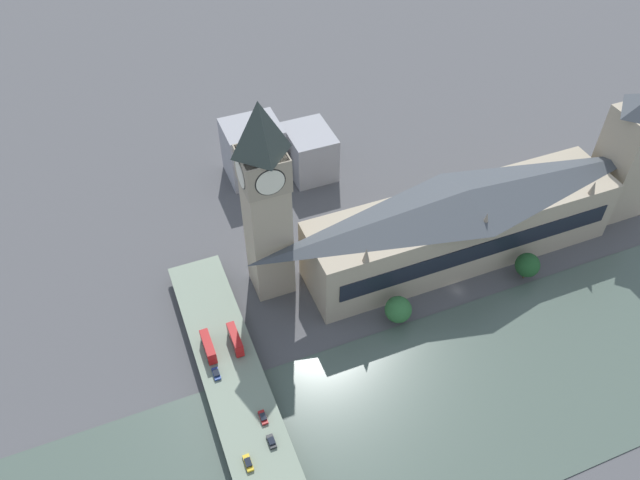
% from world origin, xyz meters
% --- Properties ---
extents(ground_plane, '(600.00, 600.00, 0.00)m').
position_xyz_m(ground_plane, '(0.00, 0.00, 0.00)').
color(ground_plane, '#4C4C4F').
extents(river_water, '(59.60, 360.00, 0.30)m').
position_xyz_m(river_water, '(-35.80, 0.00, 0.15)').
color(river_water, '#47564C').
rests_on(river_water, ground_plane).
extents(parliament_hall, '(24.09, 106.78, 28.89)m').
position_xyz_m(parliament_hall, '(14.81, -8.00, 14.36)').
color(parliament_hall, tan).
rests_on(parliament_hall, ground_plane).
extents(clock_tower, '(13.44, 13.44, 70.12)m').
position_xyz_m(clock_tower, '(25.52, 55.50, 37.54)').
color(clock_tower, tan).
rests_on(clock_tower, ground_plane).
extents(victoria_tower, '(16.48, 16.48, 53.07)m').
position_xyz_m(victoria_tower, '(14.87, -73.63, 24.54)').
color(victoria_tower, tan).
rests_on(victoria_tower, ground_plane).
extents(road_bridge, '(151.19, 16.98, 5.23)m').
position_xyz_m(road_bridge, '(-35.80, 78.10, 4.25)').
color(road_bridge, '#5D6A59').
rests_on(road_bridge, ground_plane).
extents(double_decker_bus_lead, '(10.18, 2.61, 4.77)m').
position_xyz_m(double_decker_bus_lead, '(2.94, 82.18, 7.87)').
color(double_decker_bus_lead, red).
rests_on(double_decker_bus_lead, road_bridge).
extents(double_decker_bus_mid, '(10.02, 2.49, 5.06)m').
position_xyz_m(double_decker_bus_mid, '(2.41, 74.26, 8.01)').
color(double_decker_bus_mid, red).
rests_on(double_decker_bus_mid, road_bridge).
extents(car_northbound_lead, '(4.59, 1.77, 1.44)m').
position_xyz_m(car_northbound_lead, '(-33.98, 81.74, 5.94)').
color(car_northbound_lead, gold).
rests_on(car_northbound_lead, road_bridge).
extents(car_northbound_mid, '(3.94, 1.81, 1.28)m').
position_xyz_m(car_northbound_mid, '(-30.65, 74.42, 5.88)').
color(car_northbound_mid, black).
rests_on(car_northbound_mid, road_bridge).
extents(car_northbound_tail, '(4.18, 1.74, 1.38)m').
position_xyz_m(car_northbound_tail, '(-23.33, 74.32, 5.92)').
color(car_northbound_tail, maroon).
rests_on(car_northbound_tail, road_bridge).
extents(car_southbound_tail, '(4.17, 1.89, 1.32)m').
position_xyz_m(car_southbound_tail, '(-5.49, 82.33, 5.89)').
color(car_southbound_tail, navy).
rests_on(car_southbound_tail, road_bridge).
extents(city_block_west, '(18.29, 21.29, 22.94)m').
position_xyz_m(city_block_west, '(82.84, 43.18, 11.47)').
color(city_block_west, '#939399').
rests_on(city_block_west, ground_plane).
extents(city_block_center, '(20.94, 16.61, 18.63)m').
position_xyz_m(city_block_center, '(76.39, 22.33, 9.32)').
color(city_block_center, '#939399').
rests_on(city_block_center, ground_plane).
extents(tree_embankment_near, '(8.41, 8.41, 10.06)m').
position_xyz_m(tree_embankment_near, '(-3.96, 24.29, 5.85)').
color(tree_embankment_near, brown).
rests_on(tree_embankment_near, ground_plane).
extents(tree_embankment_mid, '(8.09, 8.09, 10.19)m').
position_xyz_m(tree_embankment_mid, '(-3.30, -23.47, 6.13)').
color(tree_embankment_mid, brown).
rests_on(tree_embankment_mid, ground_plane).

